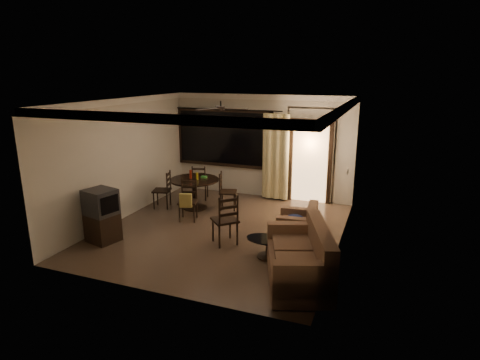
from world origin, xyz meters
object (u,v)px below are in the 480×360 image
at_px(dining_chair_south, 188,208).
at_px(side_chair, 225,229).
at_px(armchair, 300,226).
at_px(tv_cabinet, 102,216).
at_px(dining_chair_north, 200,189).
at_px(dining_table, 195,185).
at_px(coffee_table, 268,245).
at_px(dining_chair_west, 163,197).
at_px(dining_chair_east, 228,198).
at_px(sofa, 302,261).

bearing_deg(dining_chair_south, side_chair, -51.16).
bearing_deg(armchair, tv_cabinet, -165.66).
relative_size(tv_cabinet, armchair, 1.30).
xyz_separation_m(dining_chair_north, tv_cabinet, (-0.59, -3.27, 0.27)).
bearing_deg(dining_chair_north, dining_table, 90.11).
bearing_deg(coffee_table, dining_chair_north, 134.99).
distance_m(dining_chair_south, side_chair, 1.62).
distance_m(dining_chair_north, side_chair, 3.08).
distance_m(dining_chair_west, dining_chair_east, 1.67).
relative_size(dining_chair_north, sofa, 0.48).
bearing_deg(dining_chair_north, side_chair, 109.27).
relative_size(dining_table, dining_chair_west, 1.29).
xyz_separation_m(dining_chair_west, tv_cabinet, (-0.01, -2.28, 0.27)).
bearing_deg(armchair, dining_chair_east, 141.78).
xyz_separation_m(dining_chair_east, sofa, (2.55, -2.95, 0.09)).
distance_m(dining_chair_north, armchair, 3.67).
xyz_separation_m(dining_chair_south, coffee_table, (2.33, -1.21, -0.06)).
xyz_separation_m(dining_table, tv_cabinet, (-0.82, -2.52, -0.05)).
bearing_deg(dining_chair_west, coffee_table, 45.51).
height_order(dining_chair_north, armchair, dining_chair_north).
bearing_deg(tv_cabinet, coffee_table, 21.94).
relative_size(dining_chair_south, sofa, 0.48).
distance_m(dining_chair_south, sofa, 3.64).
height_order(dining_chair_south, side_chair, side_chair).
bearing_deg(armchair, dining_chair_west, 160.72).
bearing_deg(dining_table, dining_chair_west, -163.54).
bearing_deg(dining_chair_east, tv_cabinet, 133.18).
xyz_separation_m(dining_chair_south, dining_chair_north, (-0.46, 1.58, -0.02)).
distance_m(dining_chair_north, tv_cabinet, 3.33).
bearing_deg(dining_chair_south, armchair, -22.09).
xyz_separation_m(sofa, side_chair, (-1.78, 0.97, -0.06)).
height_order(dining_chair_east, tv_cabinet, tv_cabinet).
distance_m(sofa, armchair, 1.68).
height_order(dining_table, dining_chair_north, dining_table).
bearing_deg(tv_cabinet, side_chair, 31.75).
relative_size(sofa, armchair, 2.32).
bearing_deg(dining_table, coffee_table, -38.45).
distance_m(tv_cabinet, side_chair, 2.52).
bearing_deg(dining_table, tv_cabinet, -107.94).
xyz_separation_m(dining_chair_west, dining_chair_south, (1.04, -0.59, 0.02)).
bearing_deg(dining_chair_east, dining_chair_west, 90.00).
height_order(dining_chair_east, dining_chair_south, same).
relative_size(dining_chair_north, coffee_table, 1.13).
bearing_deg(sofa, dining_chair_west, 129.49).
height_order(dining_chair_west, dining_chair_north, same).
distance_m(dining_table, dining_chair_west, 0.90).
bearing_deg(dining_table, dining_chair_south, -73.72).
xyz_separation_m(dining_table, coffee_table, (2.57, -2.04, -0.36)).
bearing_deg(coffee_table, side_chair, 163.75).
bearing_deg(side_chair, dining_table, -92.29).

